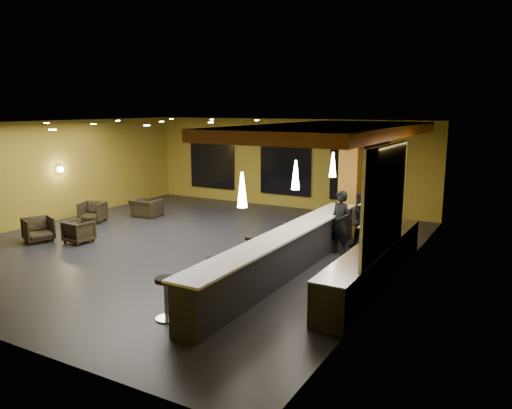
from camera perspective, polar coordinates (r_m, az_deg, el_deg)
The scene contains 33 objects.
floor at distance 14.77m, azimuth -7.76°, elevation -4.74°, with size 12.00×13.00×0.10m, color black.
ceiling at distance 14.23m, azimuth -8.15°, elevation 9.35°, with size 12.00×13.00×0.10m, color black.
wall_back at distance 19.95m, azimuth 3.50°, elevation 4.72°, with size 12.00×0.10×3.50m, color olive.
wall_left at distance 18.66m, azimuth -22.96°, elevation 3.42°, with size 0.10×13.00×3.50m, color olive.
wall_right at distance 11.80m, azimuth 16.17°, elevation -0.11°, with size 0.10×13.00×3.50m, color olive.
wood_soffit at distance 13.16m, azimuth 8.79°, elevation 8.38°, with size 3.60×8.00×0.28m, color #AF6533.
window_left at distance 21.61m, azimuth -5.04°, elevation 5.05°, with size 2.20×0.06×2.40m, color black.
window_center at distance 19.86m, azimuth 3.36°, elevation 4.55°, with size 2.20×0.06×2.40m, color black.
window_right at distance 18.75m, azimuth 11.65°, elevation 3.95°, with size 2.20×0.06×2.40m, color black.
tile_backsplash at distance 10.82m, azimuth 14.55°, elevation 0.34°, with size 0.06×3.20×2.40m, color white.
bar_counter at distance 11.95m, azimuth 3.40°, elevation -5.72°, with size 0.60×8.00×1.00m, color black.
bar_top at distance 11.81m, azimuth 3.43°, elevation -3.28°, with size 0.78×8.10×0.05m, color silver.
prep_counter at distance 11.75m, azimuth 13.35°, elevation -6.67°, with size 0.70×6.00×0.86m, color black.
prep_top at distance 11.62m, azimuth 13.45°, elevation -4.53°, with size 0.72×6.00×0.03m, color silver.
wall_shelf_lower at distance 10.75m, azimuth 13.46°, elevation -1.86°, with size 0.30×1.50×0.03m, color silver.
wall_shelf_upper at distance 10.66m, azimuth 13.56°, elevation 0.50°, with size 0.30×1.50×0.03m, color silver.
column at distance 15.87m, azimuth 10.75°, elevation 2.91°, with size 0.60×0.60×3.50m, color olive.
wall_sconce at distance 18.83m, azimuth -21.46°, elevation 3.75°, with size 0.22×0.22×0.22m, color #FFE5B2.
pendant_0 at distance 9.81m, azimuth -1.60°, elevation 1.69°, with size 0.20×0.20×0.70m, color white.
pendant_1 at distance 12.00m, azimuth 4.55°, elevation 3.38°, with size 0.20×0.20×0.70m, color white.
pendant_2 at distance 14.30m, azimuth 8.77°, elevation 4.52°, with size 0.20×0.20×0.70m, color white.
staff_a at distance 13.70m, azimuth 9.62°, elevation -2.05°, with size 0.64×0.42×1.75m, color black.
staff_b at distance 14.24m, azimuth 12.09°, elevation -1.87°, with size 0.80×0.62×1.64m, color black.
staff_c at distance 14.29m, azimuth 13.50°, elevation -1.83°, with size 0.82×0.53×1.67m, color black.
armchair_a at distance 16.24m, azimuth -23.62°, elevation -2.63°, with size 0.78×0.80×0.73m, color black.
armchair_b at distance 15.67m, azimuth -19.58°, elevation -2.93°, with size 0.71×0.73×0.67m, color black.
armchair_c at distance 18.26m, azimuth -18.16°, elevation -0.82°, with size 0.77×0.79×0.72m, color black.
armchair_d at distance 18.69m, azimuth -12.44°, elevation -0.38°, with size 0.99×0.87×0.64m, color black.
bar_stool_0 at distance 9.64m, azimuth -10.27°, elevation -9.90°, with size 0.42×0.42×0.83m.
bar_stool_1 at distance 10.97m, azimuth -4.90°, elevation -7.47°, with size 0.37×0.37×0.73m.
bar_stool_2 at distance 12.42m, azimuth -0.42°, elevation -4.94°, with size 0.41×0.41×0.82m.
bar_stool_3 at distance 13.77m, azimuth 3.77°, elevation -3.33°, with size 0.42×0.42×0.83m.
bar_stool_4 at distance 15.21m, azimuth 5.99°, elevation -2.20°, with size 0.37×0.37×0.74m.
Camera 1 is at (8.62, -11.31, 3.95)m, focal length 35.00 mm.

